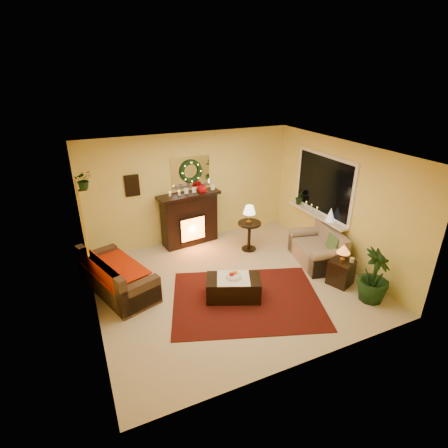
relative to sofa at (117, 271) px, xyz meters
name	(u,v)px	position (x,y,z in m)	size (l,w,h in m)	color
floor	(231,284)	(2.04, -0.69, -0.43)	(5.00, 5.00, 0.00)	beige
ceiling	(233,152)	(2.04, -0.69, 2.17)	(5.00, 5.00, 0.00)	white
wall_back	(191,188)	(2.04, 1.56, 0.87)	(5.00, 5.00, 0.00)	#EFD88C
wall_front	(307,289)	(2.04, -2.94, 0.87)	(5.00, 5.00, 0.00)	#EFD88C
wall_left	(86,251)	(-0.46, -0.69, 0.87)	(4.50, 4.50, 0.00)	#EFD88C
wall_right	(340,204)	(4.54, -0.69, 0.87)	(4.50, 4.50, 0.00)	#EFD88C
area_rug	(246,299)	(2.08, -1.26, -0.42)	(2.67, 2.00, 0.01)	#770308
sofa	(117,271)	(0.00, 0.00, 0.00)	(0.78, 1.77, 0.76)	brown
red_throw	(114,267)	(-0.04, 0.13, 0.02)	(0.84, 1.36, 0.02)	red
fireplace	(190,222)	(1.90, 1.35, 0.12)	(1.30, 0.41, 1.19)	black
poinsettia	(202,190)	(2.25, 1.36, 0.87)	(0.23, 0.23, 0.23)	#A50409
mantel_candle_a	(170,196)	(1.46, 1.34, 0.83)	(0.06, 0.06, 0.18)	beige
mantel_candle_b	(179,195)	(1.68, 1.32, 0.83)	(0.06, 0.06, 0.18)	white
mantel_mirror	(190,172)	(2.04, 1.54, 1.27)	(0.92, 0.02, 0.72)	white
wreath	(191,172)	(2.04, 1.50, 1.29)	(0.55, 0.55, 0.11)	#194719
wall_art	(132,186)	(0.69, 1.54, 1.12)	(0.32, 0.03, 0.48)	#381E11
gold_mirror	(82,217)	(-0.44, -0.39, 1.32)	(0.03, 0.84, 1.00)	gold
hanging_plant	(85,189)	(-0.30, 0.36, 1.54)	(0.33, 0.28, 0.36)	#194719
loveseat	(317,244)	(4.10, -0.65, -0.01)	(0.77, 1.32, 0.77)	gray
window_frame	(324,185)	(4.53, -0.14, 1.12)	(0.03, 1.86, 1.36)	white
window_glass	(323,185)	(4.51, -0.14, 1.12)	(0.02, 1.70, 1.22)	black
window_sill	(316,214)	(4.42, -0.14, 0.44)	(0.22, 1.86, 0.04)	white
mini_tree	(331,214)	(4.42, -0.59, 0.61)	(0.19, 0.19, 0.29)	white
sill_plant	(300,196)	(4.42, 0.53, 0.65)	(0.26, 0.21, 0.47)	#183B14
side_table_round	(249,237)	(3.03, 0.45, -0.11)	(0.53, 0.53, 0.69)	black
lamp_cream	(249,215)	(3.00, 0.42, 0.45)	(0.28, 0.28, 0.43)	#FFEEBB
end_table_square	(341,272)	(3.99, -1.54, -0.16)	(0.41, 0.41, 0.50)	#553317
lamp_tiffany	(344,250)	(3.98, -1.54, 0.31)	(0.26, 0.26, 0.37)	gold
coffee_table	(233,288)	(1.88, -1.10, -0.22)	(0.98, 0.54, 0.41)	black
fruit_bowl	(234,276)	(1.89, -1.08, 0.02)	(0.28, 0.28, 0.06)	white
floor_palm	(374,279)	(4.14, -2.19, 0.02)	(1.67, 1.67, 2.99)	#1B541F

